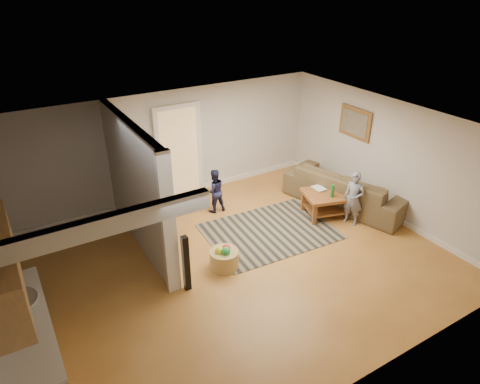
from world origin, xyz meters
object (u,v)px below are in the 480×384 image
at_px(sofa, 345,204).
at_px(speaker_right, 139,204).
at_px(coffee_table, 336,197).
at_px(toddler, 215,211).
at_px(child, 350,223).
at_px(speaker_left, 186,263).
at_px(toy_basket, 224,258).
at_px(tv_console, 152,212).

relative_size(sofa, speaker_right, 2.55).
xyz_separation_m(coffee_table, speaker_right, (-3.81, 1.63, 0.13)).
xyz_separation_m(sofa, toddler, (-2.69, 1.26, 0.00)).
bearing_deg(sofa, child, 127.85).
relative_size(speaker_left, toddler, 1.04).
bearing_deg(toy_basket, speaker_right, 111.52).
bearing_deg(child, toddler, -155.27).
relative_size(tv_console, speaker_left, 1.10).
relative_size(sofa, coffee_table, 1.82).
bearing_deg(speaker_left, speaker_right, 89.98).
bearing_deg(speaker_left, child, 2.13).
bearing_deg(speaker_right, speaker_left, -110.29).
relative_size(sofa, toy_basket, 5.33).
bearing_deg(coffee_table, speaker_right, 156.78).
xyz_separation_m(tv_console, speaker_right, (-0.06, 0.58, -0.09)).
bearing_deg(tv_console, speaker_right, 100.61).
height_order(sofa, toddler, toddler).
distance_m(coffee_table, toy_basket, 3.03).
relative_size(tv_console, toy_basket, 2.19).
bearing_deg(speaker_left, toy_basket, 13.47).
relative_size(sofa, tv_console, 2.44).
height_order(sofa, tv_console, tv_console).
height_order(tv_console, speaker_left, speaker_left).
bearing_deg(toddler, speaker_right, -1.62).
height_order(speaker_left, toddler, speaker_left).
xyz_separation_m(coffee_table, child, (0.02, -0.48, -0.41)).
relative_size(sofa, child, 2.38).
relative_size(child, toddler, 1.17).
height_order(child, toddler, child).
bearing_deg(speaker_right, child, -49.17).
distance_m(coffee_table, speaker_left, 3.86).
height_order(coffee_table, speaker_left, speaker_left).
bearing_deg(speaker_left, coffee_table, 9.29).
height_order(speaker_right, toy_basket, speaker_right).
bearing_deg(speaker_left, tv_console, 87.88).
bearing_deg(child, coffee_table, 158.45).
xyz_separation_m(speaker_right, toddler, (1.61, -0.19, -0.54)).
xyz_separation_m(sofa, speaker_right, (-4.30, 1.44, 0.54)).
xyz_separation_m(sofa, speaker_left, (-4.30, -0.81, 0.52)).
xyz_separation_m(speaker_right, toy_basket, (0.81, -2.06, -0.35)).
xyz_separation_m(tv_console, speaker_left, (-0.06, -1.68, -0.12)).
xyz_separation_m(sofa, toy_basket, (-3.49, -0.62, 0.19)).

